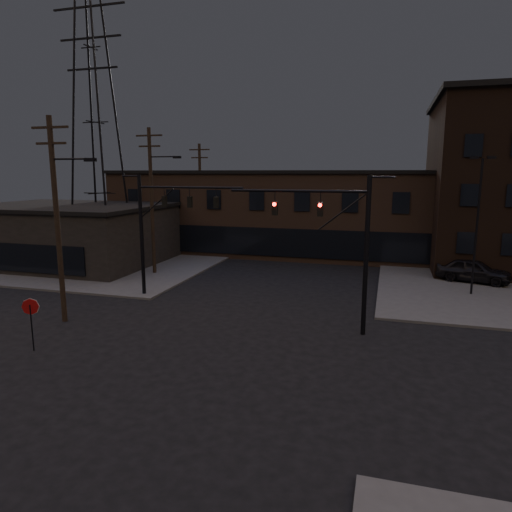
% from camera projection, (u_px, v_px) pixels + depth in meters
% --- Properties ---
extents(ground, '(140.00, 140.00, 0.00)m').
position_uv_depth(ground, '(211.00, 353.00, 20.78)').
color(ground, black).
rests_on(ground, ground).
extents(sidewalk_nw, '(30.00, 30.00, 0.15)m').
position_uv_depth(sidewalk_nw, '(93.00, 250.00, 47.60)').
color(sidewalk_nw, '#474744').
rests_on(sidewalk_nw, ground).
extents(building_row, '(40.00, 12.00, 8.00)m').
position_uv_depth(building_row, '(313.00, 213.00, 46.49)').
color(building_row, '#4F372A').
rests_on(building_row, ground).
extents(building_left, '(16.00, 12.00, 5.00)m').
position_uv_depth(building_left, '(70.00, 236.00, 40.95)').
color(building_left, black).
rests_on(building_left, ground).
extents(traffic_signal_near, '(7.12, 0.24, 8.00)m').
position_uv_depth(traffic_signal_near, '(343.00, 238.00, 22.66)').
color(traffic_signal_near, black).
rests_on(traffic_signal_near, ground).
extents(traffic_signal_far, '(7.12, 0.24, 8.00)m').
position_uv_depth(traffic_signal_far, '(159.00, 221.00, 29.28)').
color(traffic_signal_far, black).
rests_on(traffic_signal_far, ground).
extents(stop_sign, '(0.72, 0.33, 2.48)m').
position_uv_depth(stop_sign, '(31.00, 312.00, 20.78)').
color(stop_sign, black).
rests_on(stop_sign, ground).
extents(utility_pole_near, '(3.70, 0.28, 11.00)m').
position_uv_depth(utility_pole_near, '(58.00, 215.00, 24.21)').
color(utility_pole_near, black).
rests_on(utility_pole_near, ground).
extents(utility_pole_mid, '(3.70, 0.28, 11.50)m').
position_uv_depth(utility_pole_mid, '(152.00, 198.00, 35.77)').
color(utility_pole_mid, black).
rests_on(utility_pole_mid, ground).
extents(utility_pole_far, '(2.20, 0.28, 11.00)m').
position_uv_depth(utility_pole_far, '(200.00, 195.00, 47.45)').
color(utility_pole_far, black).
rests_on(utility_pole_far, ground).
extents(transmission_tower, '(7.00, 7.00, 25.00)m').
position_uv_depth(transmission_tower, '(95.00, 122.00, 40.47)').
color(transmission_tower, black).
rests_on(transmission_tower, ground).
extents(lot_light_a, '(1.50, 0.28, 9.14)m').
position_uv_depth(lot_light_a, '(478.00, 213.00, 29.42)').
color(lot_light_a, black).
rests_on(lot_light_a, ground).
extents(parked_car_lot_a, '(5.44, 3.48, 1.72)m').
position_uv_depth(parked_car_lot_a, '(473.00, 270.00, 33.60)').
color(parked_car_lot_a, black).
rests_on(parked_car_lot_a, sidewalk_ne).
extents(parked_car_lot_b, '(5.00, 2.23, 1.43)m').
position_uv_depth(parked_car_lot_b, '(476.00, 256.00, 39.89)').
color(parked_car_lot_b, silver).
rests_on(parked_car_lot_b, sidewalk_ne).
extents(car_crossing, '(3.26, 5.26, 1.64)m').
position_uv_depth(car_crossing, '(335.00, 250.00, 43.74)').
color(car_crossing, black).
rests_on(car_crossing, ground).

